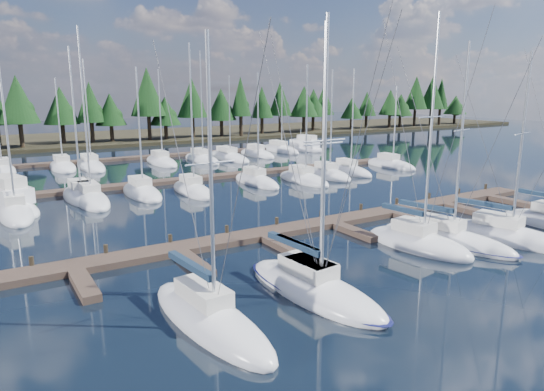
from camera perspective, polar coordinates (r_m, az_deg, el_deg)
ground at (r=46.29m, az=-2.45°, el=0.02°), size 260.00×260.00×0.00m
far_shore at (r=102.40m, az=-19.08°, el=6.36°), size 220.00×30.00×0.60m
main_dock at (r=36.02m, az=7.37°, el=-3.36°), size 44.00×6.13×0.90m
back_docks at (r=63.81m, az=-11.03°, el=3.43°), size 50.00×21.80×0.40m
front_sailboat_0 at (r=21.67m, az=-7.42°, el=-14.15°), size 3.33×9.42×12.91m
front_sailboat_1 at (r=24.50m, az=4.87°, el=-10.85°), size 3.83×9.89×13.63m
front_sailboat_2 at (r=24.27m, az=5.10°, el=-11.05°), size 3.33×8.41×13.94m
front_sailboat_3 at (r=32.55m, az=16.75°, el=-5.34°), size 3.86×7.89×15.09m
front_sailboat_4 at (r=33.93m, az=19.73°, el=-4.86°), size 4.59×9.93×13.54m
front_sailboat_5 at (r=36.17m, az=25.57°, el=-4.32°), size 4.77×9.50×13.03m
back_sailboat_rows at (r=59.63m, az=-9.22°, el=2.94°), size 46.22×33.06×15.85m
motor_yacht_left at (r=46.45m, az=-28.58°, el=-0.81°), size 5.88×10.08×4.79m
motor_yacht_right at (r=80.11m, az=3.87°, el=5.63°), size 5.24×8.94×4.24m
tree_line at (r=92.30m, az=-18.38°, el=10.20°), size 186.54×11.81×13.49m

